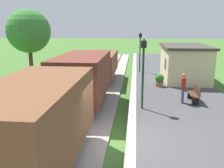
{
  "coord_description": "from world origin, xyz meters",
  "views": [
    {
      "loc": [
        0.5,
        -8.58,
        4.55
      ],
      "look_at": [
        -0.74,
        4.19,
        1.47
      ],
      "focal_mm": 39.18,
      "sensor_mm": 36.0,
      "label": 1
    }
  ],
  "objects_px": {
    "person_waiting": "(183,87)",
    "lamp_post_near": "(143,61)",
    "potted_planter": "(160,80)",
    "station_hut": "(184,62)",
    "lamp_post_far": "(140,45)",
    "freight_train": "(81,82)",
    "bench_near_hut": "(195,94)",
    "tree_trackside_far": "(29,31)"
  },
  "relations": [
    {
      "from": "person_waiting",
      "to": "lamp_post_near",
      "type": "height_order",
      "value": "lamp_post_near"
    },
    {
      "from": "person_waiting",
      "to": "potted_planter",
      "type": "distance_m",
      "value": 3.98
    },
    {
      "from": "station_hut",
      "to": "lamp_post_far",
      "type": "relative_size",
      "value": 1.57
    },
    {
      "from": "freight_train",
      "to": "lamp_post_far",
      "type": "distance_m",
      "value": 11.2
    },
    {
      "from": "bench_near_hut",
      "to": "tree_trackside_far",
      "type": "bearing_deg",
      "value": 165.04
    },
    {
      "from": "station_hut",
      "to": "lamp_post_far",
      "type": "xyz_separation_m",
      "value": [
        -3.5,
        3.19,
        1.15
      ]
    },
    {
      "from": "station_hut",
      "to": "potted_planter",
      "type": "distance_m",
      "value": 3.44
    },
    {
      "from": "person_waiting",
      "to": "lamp_post_far",
      "type": "xyz_separation_m",
      "value": [
        -2.3,
        9.56,
        1.62
      ]
    },
    {
      "from": "freight_train",
      "to": "person_waiting",
      "type": "distance_m",
      "value": 5.72
    },
    {
      "from": "freight_train",
      "to": "tree_trackside_far",
      "type": "xyz_separation_m",
      "value": [
        -4.59,
        4.28,
        2.55
      ]
    },
    {
      "from": "bench_near_hut",
      "to": "lamp_post_far",
      "type": "height_order",
      "value": "lamp_post_far"
    },
    {
      "from": "lamp_post_near",
      "to": "lamp_post_far",
      "type": "height_order",
      "value": "same"
    },
    {
      "from": "potted_planter",
      "to": "lamp_post_far",
      "type": "bearing_deg",
      "value": 103.4
    },
    {
      "from": "bench_near_hut",
      "to": "potted_planter",
      "type": "xyz_separation_m",
      "value": [
        -1.66,
        3.56,
        0.0
      ]
    },
    {
      "from": "person_waiting",
      "to": "lamp_post_far",
      "type": "height_order",
      "value": "lamp_post_far"
    },
    {
      "from": "person_waiting",
      "to": "tree_trackside_far",
      "type": "xyz_separation_m",
      "value": [
        -10.19,
        3.19,
        2.96
      ]
    },
    {
      "from": "lamp_post_near",
      "to": "tree_trackside_far",
      "type": "relative_size",
      "value": 0.65
    },
    {
      "from": "potted_planter",
      "to": "lamp_post_near",
      "type": "xyz_separation_m",
      "value": [
        -1.36,
        -5.02,
        2.08
      ]
    },
    {
      "from": "lamp_post_near",
      "to": "lamp_post_far",
      "type": "bearing_deg",
      "value": 90.0
    },
    {
      "from": "station_hut",
      "to": "person_waiting",
      "type": "distance_m",
      "value": 6.5
    },
    {
      "from": "station_hut",
      "to": "potted_planter",
      "type": "relative_size",
      "value": 6.33
    },
    {
      "from": "bench_near_hut",
      "to": "station_hut",
      "type": "bearing_deg",
      "value": 85.52
    },
    {
      "from": "bench_near_hut",
      "to": "lamp_post_near",
      "type": "bearing_deg",
      "value": -154.34
    },
    {
      "from": "freight_train",
      "to": "potted_planter",
      "type": "relative_size",
      "value": 21.18
    },
    {
      "from": "potted_planter",
      "to": "tree_trackside_far",
      "type": "distance_m",
      "value": 9.88
    },
    {
      "from": "lamp_post_far",
      "to": "tree_trackside_far",
      "type": "xyz_separation_m",
      "value": [
        -7.89,
        -6.36,
        1.34
      ]
    },
    {
      "from": "freight_train",
      "to": "station_hut",
      "type": "height_order",
      "value": "station_hut"
    },
    {
      "from": "person_waiting",
      "to": "tree_trackside_far",
      "type": "bearing_deg",
      "value": -11.34
    },
    {
      "from": "freight_train",
      "to": "potted_planter",
      "type": "xyz_separation_m",
      "value": [
        4.66,
        4.92,
        -0.88
      ]
    },
    {
      "from": "person_waiting",
      "to": "tree_trackside_far",
      "type": "height_order",
      "value": "tree_trackside_far"
    },
    {
      "from": "bench_near_hut",
      "to": "lamp_post_near",
      "type": "relative_size",
      "value": 0.41
    },
    {
      "from": "lamp_post_near",
      "to": "freight_train",
      "type": "bearing_deg",
      "value": 178.37
    },
    {
      "from": "station_hut",
      "to": "lamp_post_far",
      "type": "bearing_deg",
      "value": 137.69
    },
    {
      "from": "station_hut",
      "to": "bench_near_hut",
      "type": "xyz_separation_m",
      "value": [
        -0.48,
        -6.09,
        -0.93
      ]
    },
    {
      "from": "person_waiting",
      "to": "tree_trackside_far",
      "type": "distance_m",
      "value": 11.08
    },
    {
      "from": "freight_train",
      "to": "lamp_post_far",
      "type": "xyz_separation_m",
      "value": [
        3.3,
        10.64,
        1.2
      ]
    },
    {
      "from": "freight_train",
      "to": "person_waiting",
      "type": "relative_size",
      "value": 11.35
    },
    {
      "from": "freight_train",
      "to": "bench_near_hut",
      "type": "bearing_deg",
      "value": 12.14
    },
    {
      "from": "station_hut",
      "to": "person_waiting",
      "type": "height_order",
      "value": "station_hut"
    },
    {
      "from": "freight_train",
      "to": "lamp_post_near",
      "type": "distance_m",
      "value": 3.51
    },
    {
      "from": "person_waiting",
      "to": "potted_planter",
      "type": "bearing_deg",
      "value": -70.17
    },
    {
      "from": "potted_planter",
      "to": "station_hut",
      "type": "bearing_deg",
      "value": 49.68
    }
  ]
}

